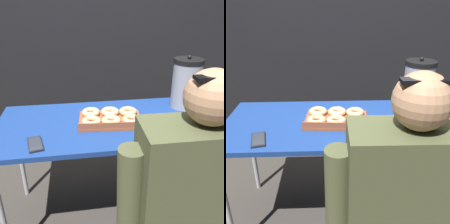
# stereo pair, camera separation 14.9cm
# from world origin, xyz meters

# --- Properties ---
(ground_plane) EXTENTS (12.00, 12.00, 0.00)m
(ground_plane) POSITION_xyz_m (0.00, 0.00, 0.00)
(ground_plane) COLOR #3D3833
(back_wall) EXTENTS (6.00, 0.11, 2.45)m
(back_wall) POSITION_xyz_m (0.00, 0.98, 1.23)
(back_wall) COLOR black
(back_wall) RESTS_ON ground
(folding_table) EXTENTS (1.38, 0.65, 0.74)m
(folding_table) POSITION_xyz_m (0.00, 0.00, 0.68)
(folding_table) COLOR navy
(folding_table) RESTS_ON ground
(donut_box) EXTENTS (0.39, 0.29, 0.05)m
(donut_box) POSITION_xyz_m (-0.01, -0.00, 0.76)
(donut_box) COLOR brown
(donut_box) RESTS_ON folding_table
(coffee_urn) EXTENTS (0.19, 0.22, 0.35)m
(coffee_urn) POSITION_xyz_m (0.52, 0.15, 0.90)
(coffee_urn) COLOR #939399
(coffee_urn) RESTS_ON folding_table
(cell_phone) EXTENTS (0.10, 0.16, 0.01)m
(cell_phone) POSITION_xyz_m (-0.43, -0.21, 0.74)
(cell_phone) COLOR black
(cell_phone) RESTS_ON folding_table
(person_seated) EXTENTS (0.64, 0.26, 1.21)m
(person_seated) POSITION_xyz_m (0.24, -0.63, 0.57)
(person_seated) COLOR #33332D
(person_seated) RESTS_ON ground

